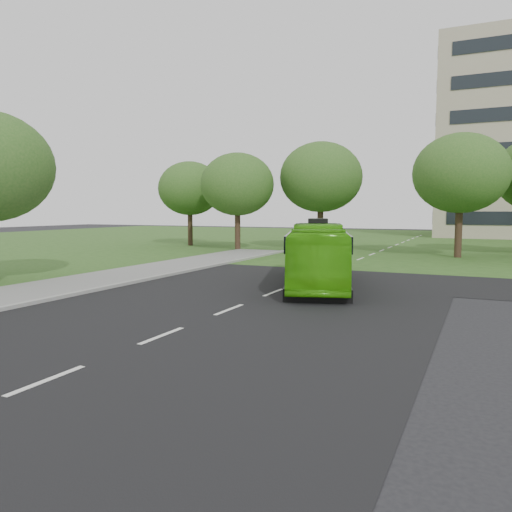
# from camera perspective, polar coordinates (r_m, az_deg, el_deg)

# --- Properties ---
(ground) EXTENTS (160.00, 160.00, 0.00)m
(ground) POSITION_cam_1_polar(r_m,az_deg,el_deg) (15.88, -6.49, -7.46)
(ground) COLOR black
(ground) RESTS_ON ground
(street_surfaces) EXTENTS (120.00, 120.00, 0.15)m
(street_surfaces) POSITION_cam_1_polar(r_m,az_deg,el_deg) (37.12, 11.53, -0.17)
(street_surfaces) COLOR black
(street_surfaces) RESTS_ON ground
(tree_park_a) EXTENTS (6.26, 6.26, 8.32)m
(tree_park_a) POSITION_cam_1_polar(r_m,az_deg,el_deg) (42.81, -2.13, 8.17)
(tree_park_a) COLOR black
(tree_park_a) RESTS_ON ground
(tree_park_b) EXTENTS (7.13, 7.13, 9.34)m
(tree_park_b) POSITION_cam_1_polar(r_m,az_deg,el_deg) (43.99, 7.42, 8.92)
(tree_park_b) COLOR black
(tree_park_b) RESTS_ON ground
(tree_park_c) EXTENTS (6.80, 6.80, 9.03)m
(tree_park_c) POSITION_cam_1_polar(r_m,az_deg,el_deg) (39.44, 22.35, 8.73)
(tree_park_c) COLOR black
(tree_park_c) RESTS_ON ground
(tree_park_f) EXTENTS (6.12, 6.12, 8.17)m
(tree_park_f) POSITION_cam_1_polar(r_m,az_deg,el_deg) (49.28, -7.58, 7.65)
(tree_park_f) COLOR black
(tree_park_f) RESTS_ON ground
(bus) EXTENTS (5.47, 10.55, 2.87)m
(bus) POSITION_cam_1_polar(r_m,az_deg,el_deg) (23.33, 7.06, 0.19)
(bus) COLOR #40A90E
(bus) RESTS_ON ground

